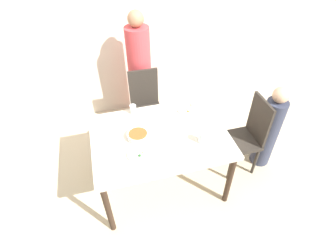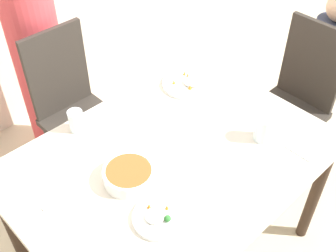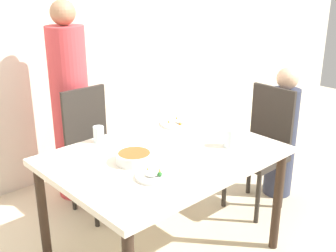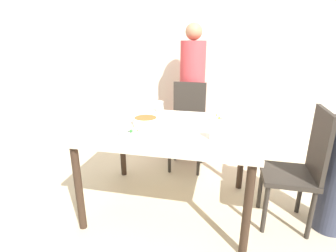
# 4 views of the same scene
# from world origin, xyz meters

# --- Properties ---
(wall_back) EXTENTS (10.00, 0.06, 2.70)m
(wall_back) POSITION_xyz_m (0.00, 1.61, 1.35)
(wall_back) COLOR beige
(wall_back) RESTS_ON ground_plane
(dining_table) EXTENTS (1.39, 1.02, 0.77)m
(dining_table) POSITION_xyz_m (0.00, 0.00, 0.69)
(dining_table) COLOR beige
(dining_table) RESTS_ON ground_plane
(chair_adult_spot) EXTENTS (0.40, 0.40, 0.99)m
(chair_adult_spot) POSITION_xyz_m (0.02, 0.86, 0.53)
(chair_adult_spot) COLOR #2D2823
(chair_adult_spot) RESTS_ON ground_plane
(chair_child_spot) EXTENTS (0.40, 0.40, 0.99)m
(chair_child_spot) POSITION_xyz_m (1.04, -0.02, 0.53)
(chair_child_spot) COLOR #2D2823
(chair_child_spot) RESTS_ON ground_plane
(person_adult) EXTENTS (0.31, 0.31, 1.65)m
(person_adult) POSITION_xyz_m (0.02, 1.17, 0.77)
(person_adult) COLOR #C63D42
(person_adult) RESTS_ON ground_plane
(person_child) EXTENTS (0.24, 0.24, 1.12)m
(person_child) POSITION_xyz_m (1.32, -0.02, 0.53)
(person_child) COLOR #33384C
(person_child) RESTS_ON ground_plane
(bowl_curry) EXTENTS (0.22, 0.22, 0.06)m
(bowl_curry) POSITION_xyz_m (-0.22, 0.02, 0.81)
(bowl_curry) COLOR white
(bowl_curry) RESTS_ON dining_table
(plate_rice_adult) EXTENTS (0.21, 0.21, 0.05)m
(plate_rice_adult) POSITION_xyz_m (-0.27, -0.21, 0.79)
(plate_rice_adult) COLOR white
(plate_rice_adult) RESTS_ON dining_table
(plate_rice_child) EXTENTS (0.26, 0.26, 0.05)m
(plate_rice_child) POSITION_xyz_m (0.42, 0.31, 0.79)
(plate_rice_child) COLOR white
(plate_rice_child) RESTS_ON dining_table
(glass_water_tall) EXTENTS (0.07, 0.07, 0.11)m
(glass_water_tall) POSITION_xyz_m (-0.20, 0.43, 0.83)
(glass_water_tall) COLOR silver
(glass_water_tall) RESTS_ON dining_table
(glass_water_short) EXTENTS (0.08, 0.08, 0.12)m
(glass_water_short) POSITION_xyz_m (0.38, -0.21, 0.84)
(glass_water_short) COLOR silver
(glass_water_short) RESTS_ON dining_table
(napkin_folded) EXTENTS (0.14, 0.14, 0.01)m
(napkin_folded) POSITION_xyz_m (0.48, -0.38, 0.78)
(napkin_folded) COLOR white
(napkin_folded) RESTS_ON dining_table
(fork_steel) EXTENTS (0.18, 0.05, 0.01)m
(fork_steel) POSITION_xyz_m (-0.48, 0.11, 0.78)
(fork_steel) COLOR silver
(fork_steel) RESTS_ON dining_table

